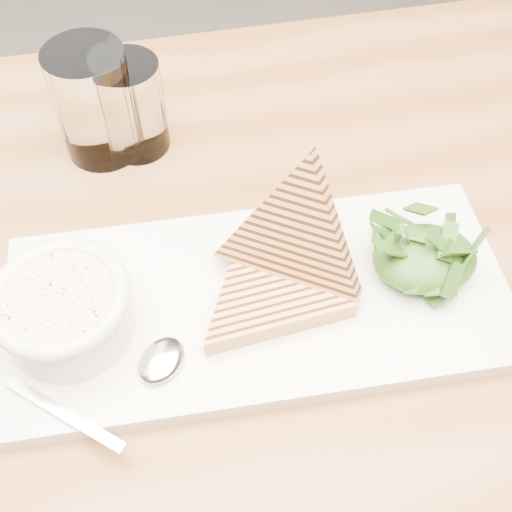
{
  "coord_description": "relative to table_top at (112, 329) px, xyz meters",
  "views": [
    {
      "loc": [
        0.21,
        -0.38,
        1.27
      ],
      "look_at": [
        0.25,
        -0.06,
        0.82
      ],
      "focal_mm": 45.0,
      "sensor_mm": 36.0,
      "label": 1
    }
  ],
  "objects": [
    {
      "name": "floor",
      "position": [
        -0.11,
        0.07,
        -0.75
      ],
      "size": [
        6.0,
        6.0,
        0.0
      ],
      "primitive_type": "plane",
      "color": "#5C5955",
      "rests_on": "ground"
    },
    {
      "name": "table_top",
      "position": [
        0.0,
        0.0,
        0.0
      ],
      "size": [
        1.27,
        0.9,
        0.04
      ],
      "primitive_type": "cube",
      "rotation": [
        0.0,
        0.0,
        0.07
      ],
      "color": "brown",
      "rests_on": "ground"
    },
    {
      "name": "table_leg_br",
      "position": [
        0.56,
        0.36,
        -0.39
      ],
      "size": [
        0.06,
        0.06,
        0.73
      ],
      "primitive_type": "cylinder",
      "color": "brown",
      "rests_on": "ground"
    },
    {
      "name": "platter",
      "position": [
        0.14,
        -0.0,
        0.03
      ],
      "size": [
        0.45,
        0.21,
        0.02
      ],
      "primitive_type": "cube",
      "rotation": [
        0.0,
        0.0,
        0.03
      ],
      "color": "white",
      "rests_on": "table_top"
    },
    {
      "name": "soup_bowl",
      "position": [
        -0.03,
        -0.02,
        0.06
      ],
      "size": [
        0.11,
        0.11,
        0.04
      ],
      "primitive_type": "cylinder",
      "color": "white",
      "rests_on": "platter"
    },
    {
      "name": "soup",
      "position": [
        -0.03,
        -0.02,
        0.08
      ],
      "size": [
        0.09,
        0.09,
        0.01
      ],
      "primitive_type": "cylinder",
      "color": "beige",
      "rests_on": "soup_bowl"
    },
    {
      "name": "bowl_rim",
      "position": [
        -0.03,
        -0.02,
        0.09
      ],
      "size": [
        0.11,
        0.11,
        0.01
      ],
      "primitive_type": "torus",
      "color": "white",
      "rests_on": "soup_bowl"
    },
    {
      "name": "sandwich_flat",
      "position": [
        0.14,
        -0.01,
        0.05
      ],
      "size": [
        0.18,
        0.18,
        0.02
      ],
      "primitive_type": null,
      "rotation": [
        0.0,
        0.0,
        0.16
      ],
      "color": "#C0874B",
      "rests_on": "platter"
    },
    {
      "name": "sandwich_lean",
      "position": [
        0.17,
        0.02,
        0.09
      ],
      "size": [
        0.21,
        0.2,
        0.18
      ],
      "primitive_type": null,
      "rotation": [
        1.14,
        0.0,
        -0.51
      ],
      "color": "#C0874B",
      "rests_on": "sandwich_flat"
    },
    {
      "name": "salad_base",
      "position": [
        0.29,
        0.0,
        0.06
      ],
      "size": [
        0.09,
        0.07,
        0.04
      ],
      "primitive_type": "ellipsoid",
      "color": "#13350F",
      "rests_on": "platter"
    },
    {
      "name": "arugula_pile",
      "position": [
        0.29,
        0.0,
        0.06
      ],
      "size": [
        0.11,
        0.1,
        0.05
      ],
      "primitive_type": null,
      "color": "#39621F",
      "rests_on": "platter"
    },
    {
      "name": "spoon_bowl",
      "position": [
        0.05,
        -0.06,
        0.04
      ],
      "size": [
        0.05,
        0.06,
        0.01
      ],
      "primitive_type": "ellipsoid",
      "rotation": [
        0.0,
        0.0,
        -0.64
      ],
      "color": "silver",
      "rests_on": "platter"
    },
    {
      "name": "spoon_handle",
      "position": [
        -0.03,
        -0.1,
        0.04
      ],
      "size": [
        0.1,
        0.08,
        0.0
      ],
      "primitive_type": "cube",
      "rotation": [
        0.0,
        0.0,
        -0.64
      ],
      "color": "silver",
      "rests_on": "platter"
    },
    {
      "name": "glass_near",
      "position": [
        -0.0,
        0.22,
        0.08
      ],
      "size": [
        0.08,
        0.08,
        0.12
      ],
      "primitive_type": "cylinder",
      "color": "white",
      "rests_on": "table_top"
    },
    {
      "name": "glass_far",
      "position": [
        0.03,
        0.22,
        0.07
      ],
      "size": [
        0.07,
        0.07,
        0.1
      ],
      "primitive_type": "cylinder",
      "color": "white",
      "rests_on": "table_top"
    }
  ]
}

